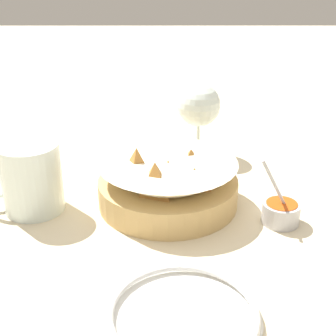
% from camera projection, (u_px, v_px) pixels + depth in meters
% --- Properties ---
extents(ground_plane, '(4.00, 4.00, 0.00)m').
position_uv_depth(ground_plane, '(178.00, 197.00, 0.79)').
color(ground_plane, beige).
extents(food_basket, '(0.23, 0.23, 0.10)m').
position_uv_depth(food_basket, '(168.00, 184.00, 0.76)').
color(food_basket, tan).
rests_on(food_basket, ground_plane).
extents(sauce_cup, '(0.07, 0.06, 0.10)m').
position_uv_depth(sauce_cup, '(281.00, 212.00, 0.71)').
color(sauce_cup, '#B7B7BC').
rests_on(sauce_cup, ground_plane).
extents(wine_glass, '(0.09, 0.09, 0.15)m').
position_uv_depth(wine_glass, '(199.00, 108.00, 0.92)').
color(wine_glass, silver).
rests_on(wine_glass, ground_plane).
extents(beer_mug, '(0.14, 0.10, 0.11)m').
position_uv_depth(beer_mug, '(31.00, 180.00, 0.74)').
color(beer_mug, silver).
rests_on(beer_mug, ground_plane).
extents(side_plate, '(0.18, 0.18, 0.01)m').
position_uv_depth(side_plate, '(179.00, 315.00, 0.53)').
color(side_plate, white).
rests_on(side_plate, ground_plane).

